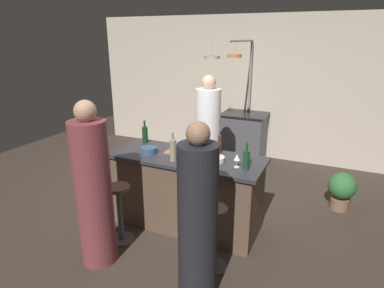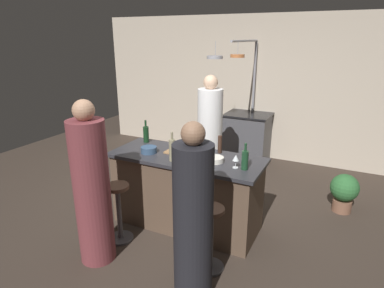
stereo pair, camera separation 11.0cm
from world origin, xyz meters
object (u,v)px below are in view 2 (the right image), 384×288
chef (210,138)px  wine_glass_near_left_guest (236,158)px  wine_glass_near_right_guest (203,157)px  guest_left (92,190)px  mixing_bowl_ceramic (215,159)px  stove_range (247,137)px  wine_bottle_white (172,150)px  pepper_mill (220,144)px  bar_stool_right (211,236)px  wine_bottle_red (146,134)px  mixing_bowl_blue (149,150)px  guest_right (193,221)px  mixing_bowl_wooden (201,152)px  bar_stool_left (119,210)px  wine_bottle_green (245,160)px  potted_plant (344,191)px  wine_glass_by_chef (188,157)px  cutting_board (180,152)px

chef → wine_glass_near_left_guest: 1.42m
wine_glass_near_left_guest → wine_glass_near_right_guest: size_ratio=1.00×
guest_left → mixing_bowl_ceramic: (0.91, 0.95, 0.15)m
stove_range → wine_bottle_white: 2.72m
chef → pepper_mill: (0.47, -0.80, 0.21)m
guest_left → bar_stool_right: guest_left is taller
wine_bottle_red → wine_glass_near_left_guest: wine_bottle_red is taller
wine_bottle_white → mixing_bowl_blue: 0.40m
guest_right → mixing_bowl_wooden: bearing=111.4°
chef → wine_glass_near_right_guest: 1.39m
pepper_mill → wine_glass_near_right_guest: 0.48m
bar_stool_left → wine_bottle_green: size_ratio=2.38×
chef → wine_bottle_white: size_ratio=5.17×
wine_bottle_green → wine_glass_near_left_guest: bearing=-177.8°
guest_left → pepper_mill: (0.85, 1.25, 0.23)m
pepper_mill → wine_bottle_red: (-1.02, -0.04, 0.01)m
wine_bottle_white → mixing_bowl_ceramic: 0.48m
guest_left → mixing_bowl_wooden: bearing=58.1°
potted_plant → mixing_bowl_blue: size_ratio=2.76×
stove_range → potted_plant: (1.71, -1.26, -0.15)m
potted_plant → wine_bottle_red: bearing=-158.3°
wine_bottle_red → mixing_bowl_wooden: (0.85, -0.12, -0.08)m
stove_range → wine_bottle_white: wine_bottle_white is taller
stove_range → guest_left: guest_left is taller
pepper_mill → guest_left: bearing=-124.1°
chef → wine_glass_by_chef: (0.33, -1.34, 0.21)m
wine_bottle_white → chef: bearing=94.3°
pepper_mill → mixing_bowl_ceramic: bearing=-78.7°
pepper_mill → wine_bottle_white: size_ratio=0.63×
wine_bottle_red → stove_range: bearing=72.3°
wine_glass_by_chef → wine_bottle_red: bearing=150.1°
wine_bottle_red → guest_left: bearing=-82.0°
bar_stool_left → potted_plant: size_ratio=1.31×
stove_range → mixing_bowl_wooden: size_ratio=5.11×
bar_stool_right → guest_right: (-0.01, -0.37, 0.37)m
stove_range → wine_bottle_green: 2.70m
bar_stool_right → wine_glass_near_left_guest: bearing=84.8°
wine_glass_near_left_guest → mixing_bowl_blue: wine_glass_near_left_guest is taller
bar_stool_right → mixing_bowl_ceramic: size_ratio=3.42×
mixing_bowl_blue → wine_bottle_red: bearing=127.9°
wine_bottle_red → wine_glass_by_chef: 1.00m
pepper_mill → wine_glass_near_right_guest: bearing=-89.7°
wine_glass_near_left_guest → wine_bottle_green: bearing=2.2°
cutting_board → wine_bottle_green: bearing=-10.0°
stove_range → pepper_mill: bearing=-81.9°
mixing_bowl_wooden → mixing_bowl_blue: 0.63m
stove_range → wine_bottle_white: size_ratio=2.69×
guest_left → wine_bottle_white: (0.47, 0.78, 0.25)m
stove_range → mixing_bowl_wooden: mixing_bowl_wooden is taller
guest_right → wine_bottle_red: 1.79m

